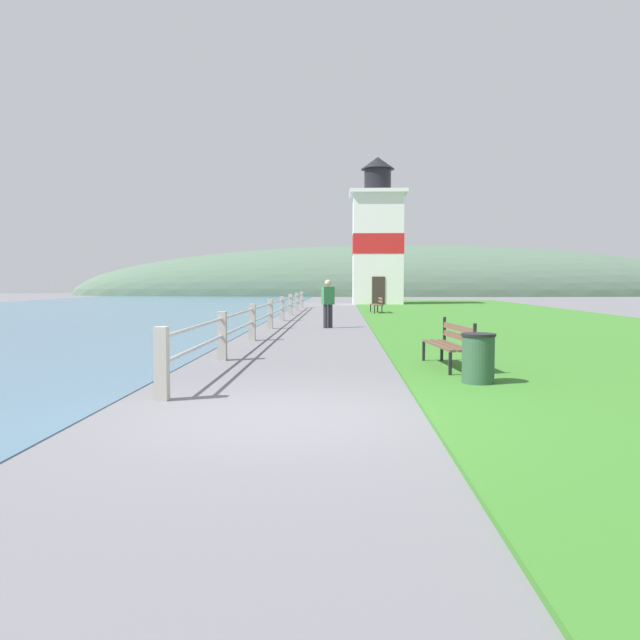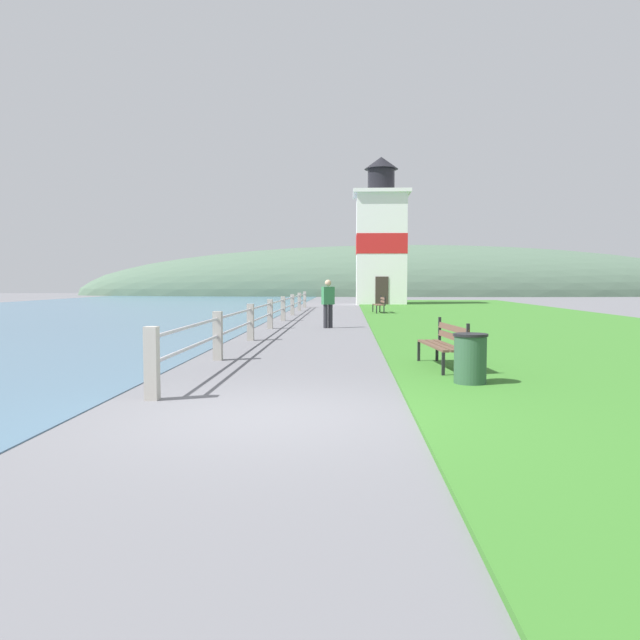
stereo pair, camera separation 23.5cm
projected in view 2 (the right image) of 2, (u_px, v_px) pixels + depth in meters
The scene contains 9 objects.
ground_plane at pixel (265, 417), 7.61m from camera, with size 160.00×160.00×0.00m, color slate.
grass_verge at pixel (511, 321), 25.93m from camera, with size 12.00×56.15×0.06m.
seawall_railing at pixel (277, 309), 24.02m from camera, with size 0.18×31.00×1.03m.
park_bench_near at pixel (445, 342), 11.52m from camera, with size 0.67×2.02×0.94m.
park_bench_midway at pixel (380, 303), 31.86m from camera, with size 0.59×1.72×0.94m.
lighthouse at pixel (381, 241), 44.81m from camera, with size 4.02×4.02×10.55m.
person_strolling at pixel (328, 302), 22.11m from camera, with size 0.48×0.39×1.72m.
trash_bin at pixel (470, 360), 9.73m from camera, with size 0.54×0.54×0.84m.
distant_hillside at pixel (406, 295), 74.50m from camera, with size 80.00×16.00×12.00m.
Camera 2 is at (1.01, -7.49, 1.65)m, focal length 35.00 mm.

